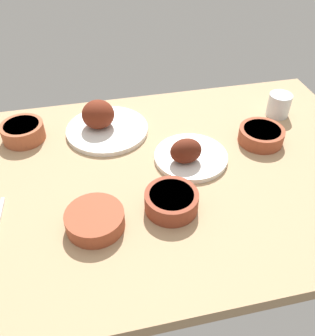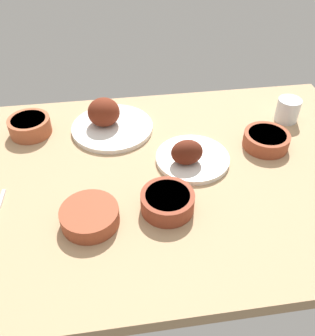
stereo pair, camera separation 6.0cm
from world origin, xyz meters
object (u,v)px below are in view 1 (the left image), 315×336
(plate_center_main, at_px, (189,155))
(bowl_pasta, at_px, (261,135))
(bowl_cream, at_px, (171,200))
(bowl_potatoes, at_px, (23,131))
(bowl_sauce, at_px, (95,219))
(plate_far_side, at_px, (103,123))
(water_tumbler, at_px, (279,105))

(plate_center_main, distance_m, bowl_pasta, 0.26)
(plate_center_main, height_order, bowl_pasta, plate_center_main)
(plate_center_main, xyz_separation_m, bowl_cream, (0.10, 0.18, 0.00))
(plate_center_main, distance_m, bowl_potatoes, 0.55)
(bowl_sauce, bearing_deg, plate_far_side, -99.10)
(bowl_potatoes, distance_m, bowl_pasta, 0.78)
(plate_center_main, bearing_deg, water_tumbler, -154.63)
(bowl_potatoes, bearing_deg, bowl_sauce, 114.58)
(bowl_cream, bearing_deg, bowl_sauce, 5.26)
(bowl_pasta, xyz_separation_m, water_tumbler, (-0.13, -0.14, 0.01))
(plate_center_main, distance_m, plate_far_side, 0.32)
(plate_center_main, bearing_deg, bowl_pasta, -169.76)
(bowl_pasta, distance_m, water_tumbler, 0.19)
(plate_center_main, bearing_deg, bowl_cream, 60.61)
(plate_far_side, bearing_deg, plate_center_main, 137.34)
(plate_far_side, relative_size, bowl_sauce, 1.83)
(plate_far_side, height_order, bowl_pasta, plate_far_side)
(plate_far_side, bearing_deg, bowl_pasta, 160.82)
(plate_far_side, xyz_separation_m, bowl_potatoes, (0.26, -0.01, -0.00))
(plate_center_main, height_order, bowl_potatoes, plate_center_main)
(water_tumbler, bearing_deg, plate_center_main, 25.37)
(plate_center_main, relative_size, bowl_sauce, 1.50)
(plate_center_main, height_order, bowl_cream, plate_center_main)
(bowl_potatoes, bearing_deg, water_tumbler, 176.94)
(bowl_potatoes, distance_m, bowl_sauce, 0.47)
(bowl_cream, bearing_deg, plate_far_side, -70.95)
(bowl_cream, bearing_deg, bowl_pasta, -147.89)
(plate_far_side, distance_m, bowl_pasta, 0.52)
(bowl_potatoes, xyz_separation_m, bowl_pasta, (-0.75, 0.18, -0.00))
(bowl_potatoes, bearing_deg, plate_center_main, 155.27)
(bowl_pasta, height_order, bowl_sauce, bowl_pasta)
(bowl_cream, distance_m, bowl_sauce, 0.20)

